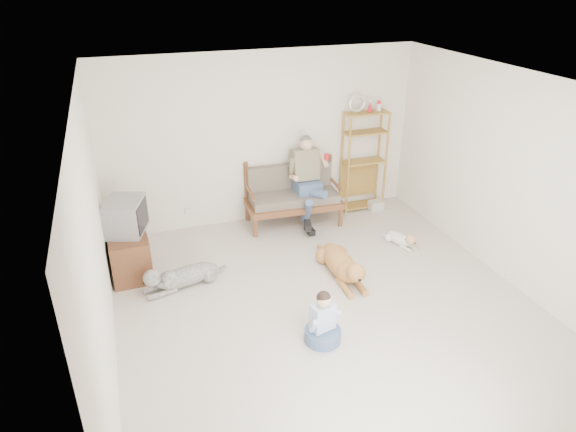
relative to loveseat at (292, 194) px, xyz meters
name	(u,v)px	position (x,y,z in m)	size (l,w,h in m)	color
floor	(329,309)	(-0.38, -2.43, -0.49)	(5.50, 5.50, 0.00)	silver
ceiling	(339,87)	(-0.38, -2.43, 2.21)	(5.50, 5.50, 0.00)	white
wall_back	(263,139)	(-0.38, 0.32, 0.86)	(5.00, 5.00, 0.00)	silver
wall_front	(503,381)	(-0.38, -5.18, 0.86)	(5.00, 5.00, 0.00)	silver
wall_left	(96,246)	(-2.88, -2.43, 0.86)	(5.50, 5.50, 0.00)	silver
wall_right	(517,182)	(2.12, -2.43, 0.86)	(5.50, 5.50, 0.00)	silver
loveseat	(292,194)	(0.00, 0.00, 0.00)	(1.54, 0.80, 0.95)	brown
man	(308,187)	(0.20, -0.21, 0.17)	(0.55, 0.78, 1.26)	#495F86
etagere	(364,160)	(1.31, 0.12, 0.38)	(0.75, 0.33, 1.97)	olive
book_stack	(376,205)	(1.51, -0.04, -0.41)	(0.24, 0.17, 0.15)	silver
tv_stand	(129,252)	(-2.60, -0.74, -0.19)	(0.52, 0.91, 0.60)	brown
crt_tv	(126,216)	(-2.57, -0.71, 0.35)	(0.60, 0.67, 0.46)	gray
wall_outlet	(189,211)	(-1.63, 0.31, -0.19)	(0.12, 0.02, 0.08)	silver
golden_retriever	(343,265)	(0.09, -1.79, -0.31)	(0.37, 1.40, 0.42)	#B2783D
shaggy_dog	(180,277)	(-2.02, -1.33, -0.34)	(1.21, 0.49, 0.37)	beige
terrier	(402,239)	(1.29, -1.31, -0.38)	(0.31, 0.65, 0.25)	white
child	(323,323)	(-0.68, -2.92, -0.25)	(0.41, 0.41, 0.65)	#495F86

